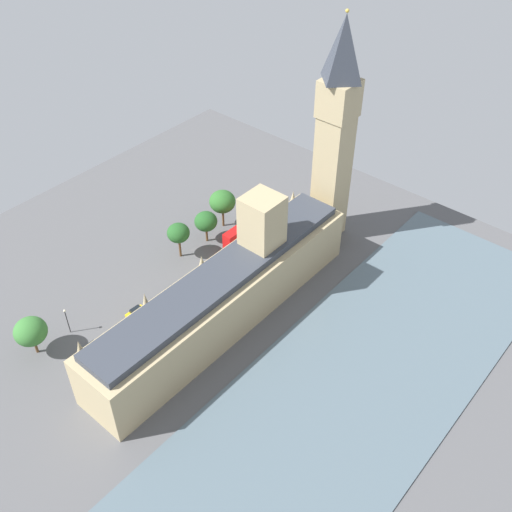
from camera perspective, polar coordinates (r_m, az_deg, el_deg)
name	(u,v)px	position (r m, az deg, el deg)	size (l,w,h in m)	color
ground_plane	(218,315)	(130.19, -3.63, -5.63)	(137.91, 137.91, 0.00)	#565659
river_thames	(344,396)	(117.21, 8.44, -13.07)	(37.09, 124.12, 0.25)	slate
parliament_building	(228,291)	(124.68, -2.68, -3.38)	(12.77, 67.91, 25.20)	tan
clock_tower	(336,131)	(137.54, 7.62, 11.76)	(7.72, 7.72, 54.91)	tan
double_decker_bus_kerbside	(241,233)	(146.98, -1.46, 2.17)	(2.71, 10.52, 4.75)	red
car_silver_by_river_gate	(197,283)	(136.61, -5.68, -2.56)	(2.10, 4.24, 1.74)	#B7B7BC
car_black_under_trees	(171,291)	(135.20, -8.09, -3.37)	(1.98, 4.45, 1.74)	black
car_yellow_cab_far_end	(136,312)	(131.90, -11.40, -5.26)	(2.06, 4.43, 1.74)	gold
car_white_leading	(92,348)	(126.96, -15.39, -8.42)	(2.04, 4.75, 1.74)	silver
pedestrian_trailing	(229,274)	(138.48, -2.63, -1.75)	(0.59, 0.66, 1.59)	maroon
pedestrian_near_tower	(237,268)	(140.10, -1.80, -1.11)	(0.63, 0.53, 1.67)	black
plane_tree_opposite_hall	(178,233)	(141.17, -7.41, 2.18)	(5.37, 5.37, 9.32)	brown
plane_tree_midblock	(31,331)	(126.50, -20.70, -6.75)	(6.57, 6.57, 8.86)	brown
plane_tree_corner	(206,221)	(145.84, -4.80, 3.30)	(5.62, 5.62, 8.35)	brown
plane_tree_slot_10	(222,202)	(149.64, -3.22, 5.20)	(6.58, 6.58, 10.29)	brown
street_lamp_slot_11	(66,317)	(129.18, -17.65, -5.55)	(0.56, 0.56, 6.65)	black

